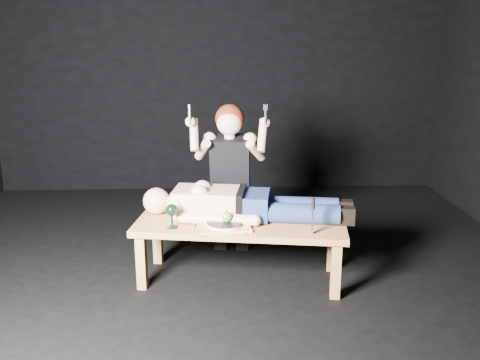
{
  "coord_description": "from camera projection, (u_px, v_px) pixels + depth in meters",
  "views": [
    {
      "loc": [
        -0.04,
        -3.62,
        1.77
      ],
      "look_at": [
        0.13,
        0.1,
        0.75
      ],
      "focal_mm": 40.35,
      "sensor_mm": 36.0,
      "label": 1
    }
  ],
  "objects": [
    {
      "name": "carving_knife",
      "position": [
        313.0,
        216.0,
        3.63
      ],
      "size": [
        0.04,
        0.04,
        0.25
      ],
      "primitive_type": null,
      "rotation": [
        0.0,
        0.0,
        -0.15
      ],
      "color": "#B2B2B7",
      "rests_on": "table"
    },
    {
      "name": "ground",
      "position": [
        222.0,
        282.0,
        3.96
      ],
      "size": [
        5.0,
        5.0,
        0.0
      ],
      "primitive_type": "plane",
      "color": "black",
      "rests_on": "ground"
    },
    {
      "name": "fork_flat",
      "position": [
        194.0,
        227.0,
        3.79
      ],
      "size": [
        0.02,
        0.16,
        0.01
      ],
      "primitive_type": "cube",
      "rotation": [
        0.0,
        0.0,
        -0.05
      ],
      "color": "#B2B2B7",
      "rests_on": "table"
    },
    {
      "name": "serving_tray",
      "position": [
        224.0,
        226.0,
        3.77
      ],
      "size": [
        0.38,
        0.29,
        0.02
      ],
      "primitive_type": "cube",
      "rotation": [
        0.0,
        0.0,
        0.08
      ],
      "color": "tan",
      "rests_on": "table"
    },
    {
      "name": "plate",
      "position": [
        224.0,
        224.0,
        3.77
      ],
      "size": [
        0.26,
        0.26,
        0.02
      ],
      "primitive_type": "cylinder",
      "rotation": [
        0.0,
        0.0,
        0.08
      ],
      "color": "white",
      "rests_on": "serving_tray"
    },
    {
      "name": "back_wall",
      "position": [
        218.0,
        58.0,
        5.97
      ],
      "size": [
        5.0,
        0.0,
        5.0
      ],
      "primitive_type": "plane",
      "rotation": [
        1.57,
        0.0,
        0.0
      ],
      "color": "black",
      "rests_on": "ground"
    },
    {
      "name": "spoon_flat",
      "position": [
        235.0,
        226.0,
        3.81
      ],
      "size": [
        0.11,
        0.14,
        0.01
      ],
      "primitive_type": "cube",
      "rotation": [
        0.0,
        0.0,
        0.63
      ],
      "color": "#B2B2B7",
      "rests_on": "table"
    },
    {
      "name": "goblet",
      "position": [
        172.0,
        216.0,
        3.75
      ],
      "size": [
        0.1,
        0.1,
        0.18
      ],
      "primitive_type": null,
      "rotation": [
        0.0,
        0.0,
        -0.15
      ],
      "color": "black",
      "rests_on": "table"
    },
    {
      "name": "table",
      "position": [
        240.0,
        251.0,
        3.96
      ],
      "size": [
        1.58,
        0.79,
        0.45
      ],
      "primitive_type": "cube",
      "rotation": [
        0.0,
        0.0,
        -0.15
      ],
      "color": "#CA8F46",
      "rests_on": "ground"
    },
    {
      "name": "apple",
      "position": [
        227.0,
        217.0,
        3.76
      ],
      "size": [
        0.08,
        0.08,
        0.08
      ],
      "primitive_type": "sphere",
      "color": "#4E9620",
      "rests_on": "plate"
    },
    {
      "name": "knife_flat",
      "position": [
        247.0,
        230.0,
        3.73
      ],
      "size": [
        0.04,
        0.16,
        0.01
      ],
      "primitive_type": "cube",
      "rotation": [
        0.0,
        0.0,
        -0.16
      ],
      "color": "#B2B2B7",
      "rests_on": "table"
    },
    {
      "name": "kneeling_woman",
      "position": [
        231.0,
        177.0,
        4.39
      ],
      "size": [
        0.76,
        0.83,
        1.28
      ],
      "primitive_type": null,
      "rotation": [
        0.0,
        0.0,
        -0.11
      ],
      "color": "black",
      "rests_on": "ground"
    },
    {
      "name": "lying_man",
      "position": [
        248.0,
        201.0,
        3.96
      ],
      "size": [
        1.52,
        0.67,
        0.26
      ],
      "primitive_type": null,
      "rotation": [
        0.0,
        0.0,
        -0.15
      ],
      "color": "#F8BF9A",
      "rests_on": "table"
    }
  ]
}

